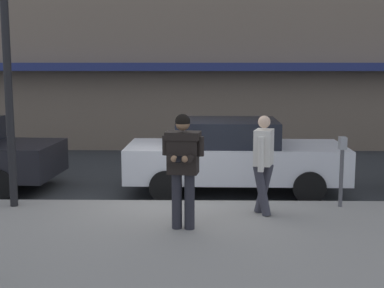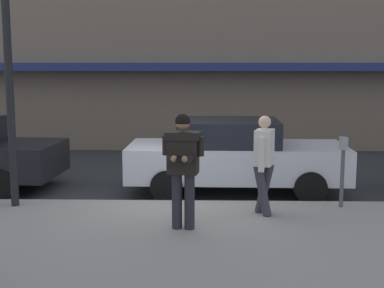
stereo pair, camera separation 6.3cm
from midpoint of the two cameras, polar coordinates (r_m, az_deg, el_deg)
The scene contains 8 objects.
ground_plane at distance 10.38m, azimuth -1.25°, elevation -6.49°, with size 80.00×80.00×0.00m, color #2B2D30.
sidewalk at distance 7.64m, azimuth 5.40°, elevation -11.56°, with size 32.00×5.30×0.14m, color gray.
curb_paint_line at distance 10.43m, azimuth 4.30°, elevation -6.42°, with size 28.00×0.12×0.01m, color silver.
parked_sedan_mid at distance 11.22m, azimuth 4.73°, elevation -1.23°, with size 4.53×1.99×1.54m.
man_texting_on_phone at distance 8.19m, azimuth -0.75°, elevation -1.59°, with size 0.64×0.62×1.81m.
pedestrian_in_light_coat at distance 9.11m, azimuth 7.88°, elevation -1.56°, with size 0.41×0.58×1.70m.
street_lamp_post at distance 9.97m, azimuth -18.96°, elevation 10.67°, with size 0.36×0.36×4.88m.
parking_meter at distance 9.88m, azimuth 15.97°, elevation -1.82°, with size 0.12×0.18×1.27m.
Camera 2 is at (0.51, -10.01, 2.70)m, focal length 50.00 mm.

